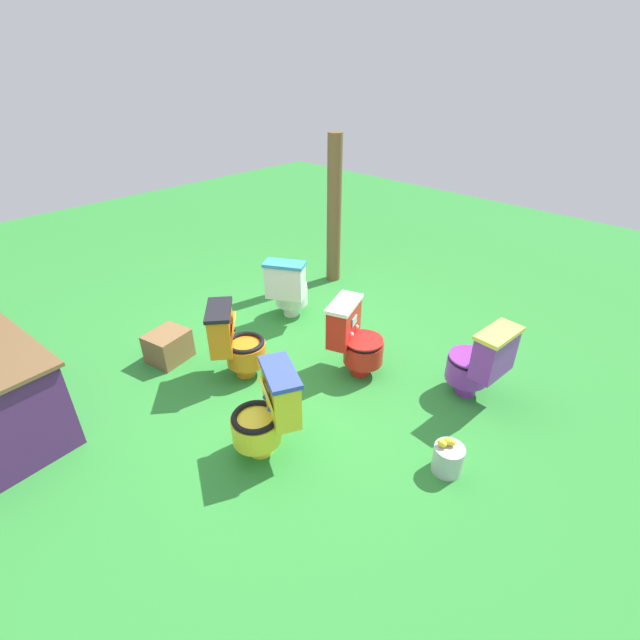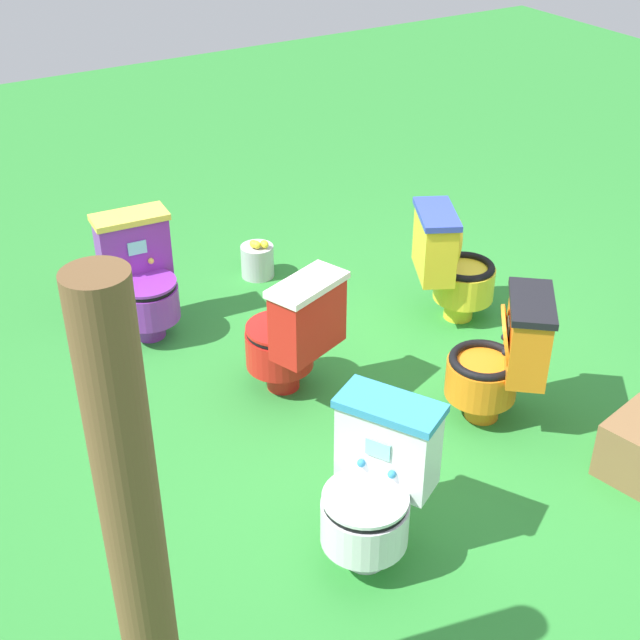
% 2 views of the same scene
% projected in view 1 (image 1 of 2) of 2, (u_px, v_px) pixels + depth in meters
% --- Properties ---
extents(ground, '(14.00, 14.00, 0.00)m').
position_uv_depth(ground, '(279.00, 376.00, 4.26)').
color(ground, '#2D8433').
extents(toilet_orange, '(0.62, 0.64, 0.73)m').
position_uv_depth(toilet_orange, '(235.00, 341.00, 4.09)').
color(toilet_orange, orange).
rests_on(toilet_orange, ground).
extents(toilet_yellow, '(0.58, 0.62, 0.73)m').
position_uv_depth(toilet_yellow, '(268.00, 412.00, 3.29)').
color(toilet_yellow, yellow).
rests_on(toilet_yellow, ground).
extents(toilet_red, '(0.60, 0.55, 0.73)m').
position_uv_depth(toilet_red, '(355.00, 338.00, 4.15)').
color(toilet_red, red).
rests_on(toilet_red, ground).
extents(toilet_white, '(0.59, 0.63, 0.73)m').
position_uv_depth(toilet_white, '(289.00, 288.00, 5.03)').
color(toilet_white, white).
rests_on(toilet_white, ground).
extents(toilet_purple, '(0.52, 0.45, 0.73)m').
position_uv_depth(toilet_purple, '(479.00, 362.00, 3.83)').
color(toilet_purple, purple).
rests_on(toilet_purple, ground).
extents(wooden_post, '(0.18, 0.18, 1.85)m').
position_uv_depth(wooden_post, '(334.00, 211.00, 5.64)').
color(wooden_post, brown).
rests_on(wooden_post, ground).
extents(small_crate, '(0.40, 0.44, 0.30)m').
position_uv_depth(small_crate, '(168.00, 346.00, 4.43)').
color(small_crate, brown).
rests_on(small_crate, ground).
extents(lemon_bucket, '(0.22, 0.22, 0.28)m').
position_uv_depth(lemon_bucket, '(448.00, 458.00, 3.25)').
color(lemon_bucket, '#B7B7BF').
rests_on(lemon_bucket, ground).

